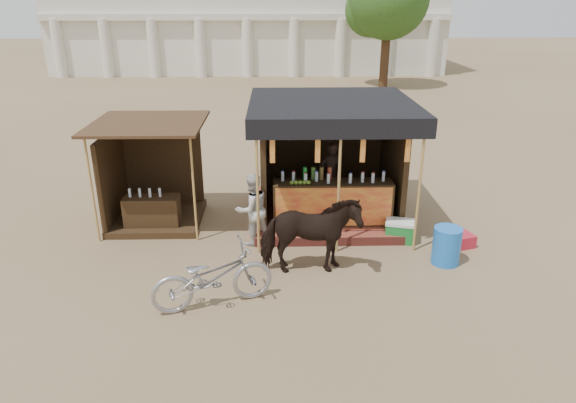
# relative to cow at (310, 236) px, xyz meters

# --- Properties ---
(ground) EXTENTS (120.00, 120.00, 0.00)m
(ground) POSITION_rel_cow_xyz_m (-0.38, -0.69, -0.78)
(ground) COLOR #846B4C
(ground) RESTS_ON ground
(main_stall) EXTENTS (3.60, 3.61, 2.78)m
(main_stall) POSITION_rel_cow_xyz_m (0.62, 2.67, 0.25)
(main_stall) COLOR brown
(main_stall) RESTS_ON ground
(secondary_stall) EXTENTS (2.40, 2.40, 2.38)m
(secondary_stall) POSITION_rel_cow_xyz_m (-3.55, 2.55, 0.07)
(secondary_stall) COLOR #362313
(secondary_stall) RESTS_ON ground
(cow) EXTENTS (1.88, 0.94, 1.55)m
(cow) POSITION_rel_cow_xyz_m (0.00, 0.00, 0.00)
(cow) COLOR black
(cow) RESTS_ON ground
(motorbike) EXTENTS (2.19, 1.35, 1.09)m
(motorbike) POSITION_rel_cow_xyz_m (-1.69, -1.06, -0.23)
(motorbike) COLOR #9899A1
(motorbike) RESTS_ON ground
(bystander) EXTENTS (0.95, 0.89, 1.55)m
(bystander) POSITION_rel_cow_xyz_m (-1.12, 1.31, -0.00)
(bystander) COLOR beige
(bystander) RESTS_ON ground
(blue_barrel) EXTENTS (0.64, 0.64, 0.75)m
(blue_barrel) POSITION_rel_cow_xyz_m (2.70, 0.32, -0.40)
(blue_barrel) COLOR blue
(blue_barrel) RESTS_ON ground
(red_crate) EXTENTS (0.48, 0.53, 0.27)m
(red_crate) POSITION_rel_cow_xyz_m (3.31, 1.07, -0.64)
(red_crate) COLOR #AF1D2D
(red_crate) RESTS_ON ground
(cooler) EXTENTS (0.73, 0.59, 0.46)m
(cooler) POSITION_rel_cow_xyz_m (2.04, 1.32, -0.54)
(cooler) COLOR #1B7B2E
(cooler) RESTS_ON ground
(background_building) EXTENTS (26.00, 7.45, 8.18)m
(background_building) POSITION_rel_cow_xyz_m (-2.38, 29.25, 3.20)
(background_building) COLOR silver
(background_building) RESTS_ON ground
(tree) EXTENTS (4.50, 4.40, 7.00)m
(tree) POSITION_rel_cow_xyz_m (5.43, 21.45, 3.86)
(tree) COLOR #382314
(tree) RESTS_ON ground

